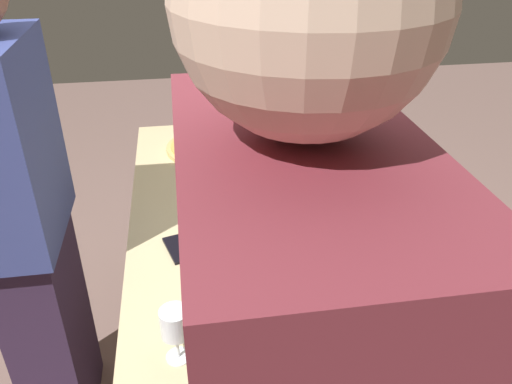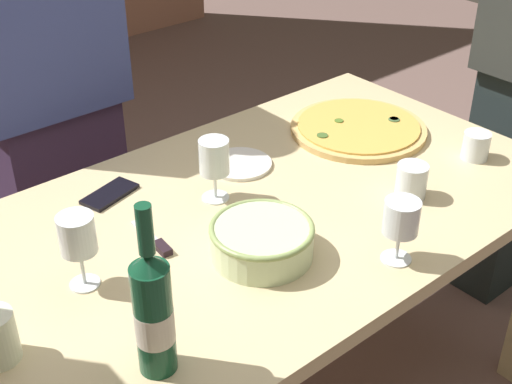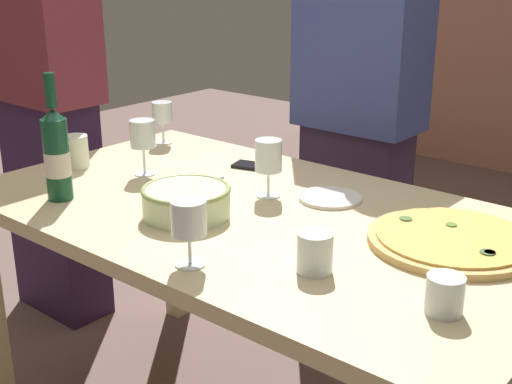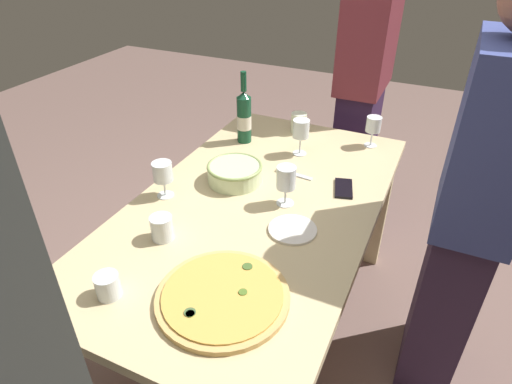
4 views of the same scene
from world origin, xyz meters
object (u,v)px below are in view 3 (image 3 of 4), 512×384
(wine_bottle, at_px, (57,153))
(side_plate, at_px, (330,198))
(pizza, at_px, (453,240))
(wine_glass_near_pizza, at_px, (143,135))
(cup_spare, at_px, (315,252))
(cell_phone, at_px, (256,166))
(pizza_knife, at_px, (195,184))
(serving_bowl, at_px, (186,200))
(wine_glass_far_right, at_px, (162,114))
(person_guest_right, at_px, (358,121))
(cup_ceramic, at_px, (76,152))
(dining_table, at_px, (256,242))
(cup_amber, at_px, (445,295))
(wine_glass_by_bottle, at_px, (189,219))
(person_host, at_px, (45,93))
(wine_glass_far_left, at_px, (268,157))

(wine_bottle, xyz_separation_m, side_plate, (0.57, 0.47, -0.13))
(pizza, bearing_deg, wine_glass_near_pizza, -173.56)
(pizza, distance_m, cup_spare, 0.37)
(cell_phone, height_order, pizza_knife, pizza_knife)
(wine_bottle, bearing_deg, serving_bowl, 20.13)
(wine_glass_far_right, xyz_separation_m, person_guest_right, (0.52, 0.46, -0.03))
(wine_glass_near_pizza, xyz_separation_m, cup_ceramic, (-0.22, -0.09, -0.07))
(serving_bowl, xyz_separation_m, cup_spare, (0.44, -0.05, 0.00))
(dining_table, distance_m, wine_bottle, 0.59)
(cell_phone, distance_m, person_guest_right, 0.48)
(wine_glass_near_pizza, bearing_deg, serving_bowl, -25.08)
(serving_bowl, relative_size, cup_ceramic, 2.26)
(wine_glass_near_pizza, xyz_separation_m, person_guest_right, (0.30, 0.74, -0.05))
(cup_amber, height_order, pizza_knife, cup_amber)
(serving_bowl, xyz_separation_m, pizza_knife, (-0.16, 0.19, -0.04))
(wine_glass_near_pizza, distance_m, wine_glass_by_bottle, 0.67)
(person_guest_right, bearing_deg, side_plate, 13.29)
(person_guest_right, bearing_deg, wine_bottle, -28.60)
(person_host, bearing_deg, pizza_knife, 0.45)
(wine_glass_near_pizza, relative_size, wine_glass_far_left, 1.05)
(wine_glass_far_left, relative_size, person_host, 0.09)
(pizza_knife, bearing_deg, dining_table, -8.34)
(cup_ceramic, bearing_deg, cup_spare, -7.29)
(dining_table, bearing_deg, pizza_knife, 171.66)
(pizza, xyz_separation_m, person_guest_right, (-0.65, 0.63, 0.07))
(serving_bowl, height_order, cup_ceramic, cup_ceramic)
(serving_bowl, relative_size, cell_phone, 1.61)
(wine_glass_near_pizza, bearing_deg, pizza_knife, 7.21)
(wine_glass_far_right, height_order, cup_amber, wine_glass_far_right)
(cup_amber, height_order, cell_phone, cup_amber)
(pizza, bearing_deg, cup_amber, -68.05)
(wine_glass_far_left, distance_m, person_host, 1.10)
(wine_glass_near_pizza, distance_m, wine_glass_far_right, 0.36)
(pizza_knife, bearing_deg, cup_ceramic, -164.86)
(side_plate, bearing_deg, wine_glass_near_pizza, -162.43)
(dining_table, relative_size, serving_bowl, 6.91)
(wine_glass_far_right, distance_m, cup_amber, 1.39)
(cup_amber, bearing_deg, pizza, 111.95)
(dining_table, height_order, cup_spare, cup_spare)
(cup_ceramic, bearing_deg, serving_bowl, -7.48)
(wine_bottle, height_order, wine_glass_near_pizza, wine_bottle)
(cup_ceramic, distance_m, cup_spare, 1.02)
(cup_spare, distance_m, side_plate, 0.46)
(cup_ceramic, bearing_deg, wine_glass_far_left, 15.66)
(wine_glass_near_pizza, height_order, person_guest_right, person_guest_right)
(side_plate, relative_size, cell_phone, 1.21)
(pizza_knife, bearing_deg, wine_glass_far_right, 147.97)
(serving_bowl, distance_m, pizza_knife, 0.25)
(pizza, height_order, person_host, person_host)
(pizza, height_order, cup_ceramic, cup_ceramic)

